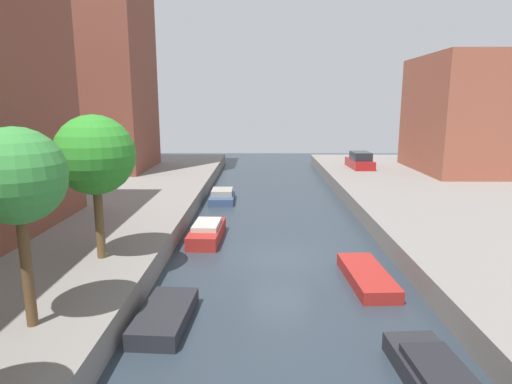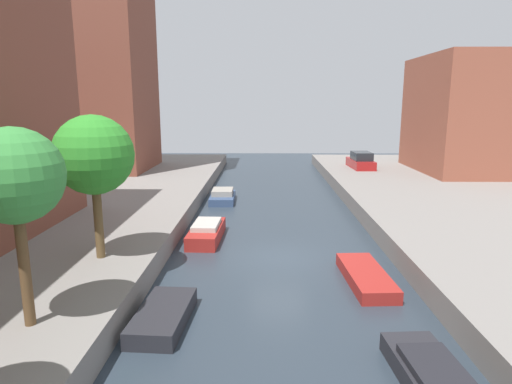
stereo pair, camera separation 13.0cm
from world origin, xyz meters
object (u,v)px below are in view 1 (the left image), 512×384
(low_block_right, at_px, (478,114))
(apartment_tower_far, at_px, (85,21))
(street_tree_3, at_px, (95,156))
(parked_car, at_px, (360,161))
(moored_boat_left_3, at_px, (207,232))
(moored_boat_right_1, at_px, (438,379))
(moored_boat_right_2, at_px, (367,276))
(street_tree_2, at_px, (17,177))
(moored_boat_left_4, at_px, (222,196))
(moored_boat_left_2, at_px, (165,316))

(low_block_right, bearing_deg, apartment_tower_far, 178.48)
(street_tree_3, relative_size, parked_car, 1.26)
(moored_boat_left_3, bearing_deg, street_tree_3, -122.46)
(moored_boat_right_1, bearing_deg, moored_boat_right_2, 91.31)
(street_tree_2, bearing_deg, moored_boat_left_3, 72.19)
(street_tree_3, distance_m, moored_boat_left_3, 7.88)
(apartment_tower_far, relative_size, moored_boat_left_3, 6.23)
(street_tree_2, xyz_separation_m, moored_boat_left_3, (3.44, 10.70, -4.67))
(moored_boat_left_4, height_order, moored_boat_right_1, moored_boat_left_4)
(street_tree_3, distance_m, moored_boat_left_4, 15.41)
(moored_boat_left_3, distance_m, moored_boat_right_2, 8.79)
(street_tree_2, height_order, moored_boat_right_2, street_tree_2)
(moored_boat_right_2, bearing_deg, moored_boat_right_1, -88.69)
(moored_boat_left_4, bearing_deg, street_tree_3, -103.63)
(moored_boat_right_1, bearing_deg, street_tree_2, 173.04)
(street_tree_3, height_order, moored_boat_left_2, street_tree_3)
(apartment_tower_far, relative_size, low_block_right, 2.31)
(moored_boat_left_2, bearing_deg, moored_boat_right_1, -23.38)
(apartment_tower_far, bearing_deg, moored_boat_left_4, -36.17)
(moored_boat_right_2, bearing_deg, parked_car, 78.23)
(low_block_right, bearing_deg, moored_boat_left_4, -159.29)
(parked_car, bearing_deg, moored_boat_left_2, -113.99)
(street_tree_2, xyz_separation_m, parked_car, (15.39, 29.35, -3.44))
(moored_boat_right_1, bearing_deg, moored_boat_left_3, 120.61)
(parked_car, xyz_separation_m, moored_boat_right_1, (-4.86, -30.64, -1.31))
(apartment_tower_far, distance_m, moored_boat_right_1, 38.16)
(moored_boat_left_3, distance_m, moored_boat_left_4, 8.88)
(low_block_right, relative_size, moored_boat_left_2, 3.27)
(apartment_tower_far, bearing_deg, parked_car, 1.65)
(moored_boat_left_4, height_order, moored_boat_right_2, moored_boat_left_4)
(low_block_right, height_order, moored_boat_right_1, low_block_right)
(apartment_tower_far, relative_size, street_tree_3, 4.63)
(moored_boat_left_2, xyz_separation_m, moored_boat_left_4, (0.30, 17.69, 0.09))
(apartment_tower_far, bearing_deg, street_tree_3, -69.06)
(street_tree_3, height_order, parked_car, street_tree_3)
(moored_boat_right_1, relative_size, moored_boat_right_2, 0.93)
(moored_boat_left_2, distance_m, moored_boat_left_3, 8.81)
(apartment_tower_far, xyz_separation_m, moored_boat_right_1, (19.47, -29.94, -13.46))
(low_block_right, relative_size, moored_boat_right_2, 2.64)
(street_tree_2, bearing_deg, parked_car, 62.34)
(moored_boat_left_4, bearing_deg, apartment_tower_far, 143.83)
(low_block_right, height_order, parked_car, low_block_right)
(moored_boat_left_3, bearing_deg, moored_boat_left_4, 89.83)
(apartment_tower_far, height_order, moored_boat_left_2, apartment_tower_far)
(moored_boat_left_2, bearing_deg, apartment_tower_far, 114.34)
(parked_car, height_order, moored_boat_left_3, parked_car)
(apartment_tower_far, height_order, moored_boat_left_3, apartment_tower_far)
(street_tree_2, height_order, moored_boat_left_4, street_tree_2)
(parked_car, distance_m, moored_boat_right_2, 24.59)
(moored_boat_left_3, xyz_separation_m, moored_boat_right_2, (6.94, -5.39, -0.16))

